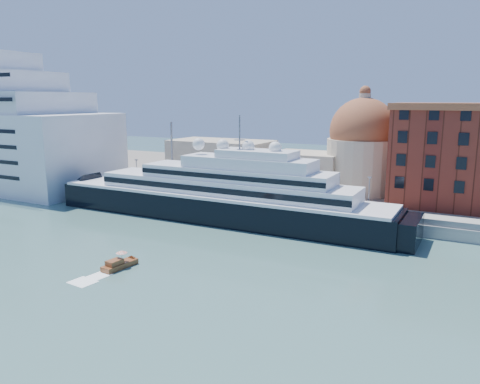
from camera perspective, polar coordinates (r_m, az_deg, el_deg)
The scene contains 9 objects.
ground at distance 84.73m, azimuth -10.15°, elevation -6.83°, with size 400.00×400.00×0.00m, color #396360.
quay at distance 112.15m, azimuth 0.49°, elevation -1.52°, with size 180.00×10.00×2.50m, color gray.
land at distance 149.17m, azimuth 7.71°, elevation 1.48°, with size 260.00×72.00×2.00m, color slate.
quay_fence at distance 107.86m, azimuth -0.60°, elevation -1.03°, with size 180.00×0.10×1.20m, color slate.
superyacht at distance 103.97m, azimuth -4.20°, elevation -0.68°, with size 89.18×12.36×26.65m.
service_barge at distance 121.99m, azimuth -17.02°, elevation -1.17°, with size 13.40×4.62×3.00m.
water_taxi at distance 76.43m, azimuth -14.54°, elevation -8.49°, with size 2.67×6.23×2.87m.
church at distance 129.52m, azimuth 7.85°, elevation 4.43°, with size 66.00×18.00×25.50m.
lamp_posts at distance 115.40m, azimuth -5.51°, elevation 3.12°, with size 120.80×2.40×18.00m.
Camera 1 is at (49.94, -63.32, 26.01)m, focal length 35.00 mm.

